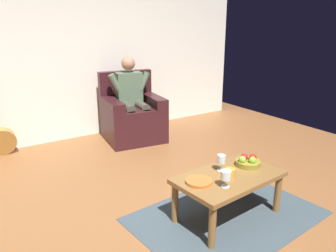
{
  "coord_description": "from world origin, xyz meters",
  "views": [
    {
      "loc": [
        1.51,
        1.95,
        1.7
      ],
      "look_at": [
        -0.42,
        -0.99,
        0.59
      ],
      "focal_mm": 35.64,
      "sensor_mm": 36.0,
      "label": 1
    }
  ],
  "objects_px": {
    "armchair": "(132,117)",
    "candle_jar": "(230,173)",
    "coffee_table": "(229,182)",
    "wine_glass_far": "(221,160)",
    "decorative_dish": "(199,181)",
    "person_seated": "(132,96)",
    "guitar": "(0,139)",
    "fruit_bowl": "(248,162)",
    "wine_glass_near": "(226,176)"
  },
  "relations": [
    {
      "from": "person_seated",
      "to": "coffee_table",
      "type": "distance_m",
      "value": 2.37
    },
    {
      "from": "candle_jar",
      "to": "decorative_dish",
      "type": "bearing_deg",
      "value": -12.93
    },
    {
      "from": "wine_glass_near",
      "to": "guitar",
      "type": "bearing_deg",
      "value": -65.18
    },
    {
      "from": "armchair",
      "to": "wine_glass_far",
      "type": "distance_m",
      "value": 2.26
    },
    {
      "from": "wine_glass_near",
      "to": "fruit_bowl",
      "type": "distance_m",
      "value": 0.5
    },
    {
      "from": "person_seated",
      "to": "candle_jar",
      "type": "relative_size",
      "value": 13.29
    },
    {
      "from": "coffee_table",
      "to": "candle_jar",
      "type": "relative_size",
      "value": 10.85
    },
    {
      "from": "candle_jar",
      "to": "guitar",
      "type": "bearing_deg",
      "value": -61.75
    },
    {
      "from": "guitar",
      "to": "wine_glass_far",
      "type": "distance_m",
      "value": 3.01
    },
    {
      "from": "armchair",
      "to": "wine_glass_far",
      "type": "xyz_separation_m",
      "value": [
        0.26,
        2.23,
        0.17
      ]
    },
    {
      "from": "decorative_dish",
      "to": "candle_jar",
      "type": "bearing_deg",
      "value": 167.07
    },
    {
      "from": "wine_glass_near",
      "to": "armchair",
      "type": "bearing_deg",
      "value": -100.01
    },
    {
      "from": "wine_glass_far",
      "to": "decorative_dish",
      "type": "bearing_deg",
      "value": 13.48
    },
    {
      "from": "wine_glass_near",
      "to": "candle_jar",
      "type": "bearing_deg",
      "value": -144.53
    },
    {
      "from": "person_seated",
      "to": "candle_jar",
      "type": "xyz_separation_m",
      "value": [
        0.28,
        2.36,
        -0.21
      ]
    },
    {
      "from": "armchair",
      "to": "wine_glass_far",
      "type": "height_order",
      "value": "armchair"
    },
    {
      "from": "armchair",
      "to": "guitar",
      "type": "distance_m",
      "value": 1.8
    },
    {
      "from": "decorative_dish",
      "to": "person_seated",
      "type": "bearing_deg",
      "value": -103.97
    },
    {
      "from": "fruit_bowl",
      "to": "candle_jar",
      "type": "relative_size",
      "value": 2.49
    },
    {
      "from": "armchair",
      "to": "wine_glass_far",
      "type": "bearing_deg",
      "value": 91.24
    },
    {
      "from": "coffee_table",
      "to": "armchair",
      "type": "bearing_deg",
      "value": -96.41
    },
    {
      "from": "wine_glass_near",
      "to": "decorative_dish",
      "type": "relative_size",
      "value": 0.63
    },
    {
      "from": "person_seated",
      "to": "coffee_table",
      "type": "bearing_deg",
      "value": 91.52
    },
    {
      "from": "wine_glass_far",
      "to": "decorative_dish",
      "type": "relative_size",
      "value": 0.67
    },
    {
      "from": "armchair",
      "to": "candle_jar",
      "type": "distance_m",
      "value": 2.39
    },
    {
      "from": "wine_glass_far",
      "to": "person_seated",
      "type": "bearing_deg",
      "value": -96.67
    },
    {
      "from": "guitar",
      "to": "fruit_bowl",
      "type": "xyz_separation_m",
      "value": [
        -1.78,
        2.65,
        0.23
      ]
    },
    {
      "from": "wine_glass_far",
      "to": "decorative_dish",
      "type": "xyz_separation_m",
      "value": [
        0.31,
        0.07,
        -0.09
      ]
    },
    {
      "from": "armchair",
      "to": "decorative_dish",
      "type": "relative_size",
      "value": 4.35
    },
    {
      "from": "candle_jar",
      "to": "coffee_table",
      "type": "bearing_deg",
      "value": -124.38
    },
    {
      "from": "person_seated",
      "to": "wine_glass_near",
      "type": "xyz_separation_m",
      "value": [
        0.44,
        2.47,
        -0.15
      ]
    },
    {
      "from": "wine_glass_near",
      "to": "candle_jar",
      "type": "height_order",
      "value": "wine_glass_near"
    },
    {
      "from": "person_seated",
      "to": "wine_glass_near",
      "type": "height_order",
      "value": "person_seated"
    },
    {
      "from": "armchair",
      "to": "wine_glass_near",
      "type": "bearing_deg",
      "value": 87.91
    },
    {
      "from": "coffee_table",
      "to": "wine_glass_near",
      "type": "height_order",
      "value": "wine_glass_near"
    },
    {
      "from": "fruit_bowl",
      "to": "person_seated",
      "type": "bearing_deg",
      "value": -89.37
    },
    {
      "from": "wine_glass_near",
      "to": "fruit_bowl",
      "type": "bearing_deg",
      "value": -157.14
    },
    {
      "from": "wine_glass_far",
      "to": "fruit_bowl",
      "type": "bearing_deg",
      "value": 168.96
    },
    {
      "from": "person_seated",
      "to": "candle_jar",
      "type": "distance_m",
      "value": 2.39
    },
    {
      "from": "armchair",
      "to": "guitar",
      "type": "xyz_separation_m",
      "value": [
        1.76,
        -0.36,
        -0.12
      ]
    },
    {
      "from": "fruit_bowl",
      "to": "decorative_dish",
      "type": "bearing_deg",
      "value": 1.82
    },
    {
      "from": "coffee_table",
      "to": "wine_glass_far",
      "type": "bearing_deg",
      "value": -90.85
    },
    {
      "from": "candle_jar",
      "to": "wine_glass_near",
      "type": "bearing_deg",
      "value": 35.47
    },
    {
      "from": "wine_glass_far",
      "to": "fruit_bowl",
      "type": "height_order",
      "value": "wine_glass_far"
    },
    {
      "from": "armchair",
      "to": "fruit_bowl",
      "type": "relative_size",
      "value": 4.35
    },
    {
      "from": "wine_glass_near",
      "to": "fruit_bowl",
      "type": "xyz_separation_m",
      "value": [
        -0.46,
        -0.19,
        -0.06
      ]
    },
    {
      "from": "armchair",
      "to": "candle_jar",
      "type": "xyz_separation_m",
      "value": [
        0.28,
        2.37,
        0.11
      ]
    },
    {
      "from": "guitar",
      "to": "wine_glass_far",
      "type": "bearing_deg",
      "value": 119.91
    },
    {
      "from": "guitar",
      "to": "candle_jar",
      "type": "height_order",
      "value": "guitar"
    },
    {
      "from": "wine_glass_near",
      "to": "candle_jar",
      "type": "relative_size",
      "value": 1.56
    }
  ]
}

